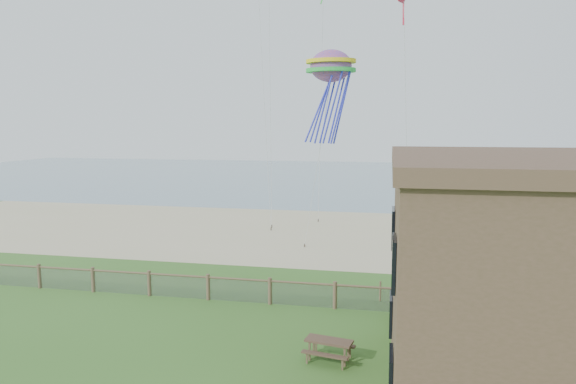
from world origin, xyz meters
TOP-DOWN VIEW (x-y plane):
  - ground at (0.00, 0.00)m, footprint 160.00×160.00m
  - sand_beach at (0.00, 22.00)m, footprint 72.00×20.00m
  - ocean at (0.00, 66.00)m, footprint 160.00×68.00m
  - chainlink_fence at (0.00, 6.00)m, footprint 36.20×0.20m
  - picnic_table at (3.34, 0.83)m, footprint 1.84×1.52m
  - octopus_kite at (1.74, 14.33)m, footprint 3.39×2.78m
  - kite_red at (5.82, 15.18)m, footprint 1.72×1.50m

SIDE VIEW (x-z plane):
  - ground at x=0.00m, z-range 0.00..0.00m
  - ocean at x=0.00m, z-range -0.01..0.01m
  - sand_beach at x=0.00m, z-range -0.01..0.01m
  - picnic_table at x=3.34m, z-range 0.00..0.69m
  - chainlink_fence at x=0.00m, z-range -0.07..1.18m
  - octopus_kite at x=1.74m, z-range 7.05..13.13m
  - kite_red at x=5.82m, z-range 14.26..16.27m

